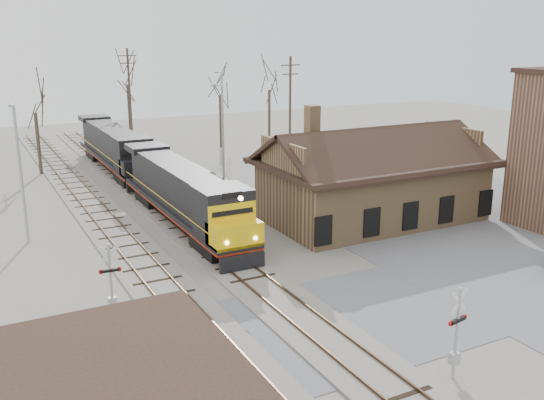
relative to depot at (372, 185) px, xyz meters
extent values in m
plane|color=gray|center=(-11.99, -12.00, -2.41)|extent=(140.00, 140.00, 0.00)
cube|color=slate|center=(-11.99, -12.00, -2.39)|extent=(60.00, 9.00, 0.03)
cube|color=slate|center=(6.01, -8.00, -2.39)|extent=(22.00, 26.00, 0.03)
cube|color=gray|center=(-11.99, 3.00, -2.35)|extent=(3.40, 90.00, 0.12)
cube|color=#473323|center=(-12.71, 3.00, -2.24)|extent=(0.08, 90.00, 0.14)
cube|color=#473323|center=(-11.27, 3.00, -2.24)|extent=(0.08, 90.00, 0.14)
cube|color=gray|center=(-16.49, 3.00, -2.35)|extent=(3.40, 90.00, 0.12)
cube|color=#473323|center=(-17.21, 3.00, -2.24)|extent=(0.08, 90.00, 0.14)
cube|color=#473323|center=(-15.77, 3.00, -2.24)|extent=(0.08, 90.00, 0.14)
cube|color=#9B7A50|center=(0.01, 0.00, -0.41)|extent=(14.00, 8.00, 4.00)
cube|color=black|center=(0.01, 0.00, 1.69)|extent=(15.20, 9.20, 0.30)
cube|color=black|center=(0.01, -2.30, 2.69)|extent=(15.00, 4.71, 2.66)
cube|color=black|center=(0.01, 2.30, 2.69)|extent=(15.00, 4.71, 2.66)
cube|color=#9B7A50|center=(-3.99, 1.50, 4.39)|extent=(0.80, 0.80, 2.20)
cube|color=black|center=(-11.99, -1.31, -1.90)|extent=(2.33, 3.72, 0.93)
cube|color=black|center=(-11.99, 10.78, -1.90)|extent=(2.33, 3.72, 0.93)
cube|color=black|center=(-11.99, 4.73, -1.15)|extent=(2.79, 18.60, 0.33)
cube|color=maroon|center=(-11.99, 4.73, -1.36)|extent=(2.81, 18.60, 0.11)
cube|color=black|center=(-11.99, 5.90, 0.29)|extent=(2.42, 13.49, 2.60)
cube|color=black|center=(-11.99, -2.15, 0.29)|extent=(2.79, 2.60, 2.60)
cube|color=yellow|center=(-11.99, -3.73, -0.50)|extent=(2.79, 1.67, 1.30)
cube|color=black|center=(-11.99, -4.67, -1.90)|extent=(2.60, 0.25, 0.93)
cylinder|color=#FFF2CC|center=(-11.99, -4.59, 1.69)|extent=(0.26, 0.10, 0.26)
cube|color=black|center=(-11.99, 17.79, -1.90)|extent=(2.33, 3.72, 0.93)
cube|color=black|center=(-11.99, 29.88, -1.90)|extent=(2.33, 3.72, 0.93)
cube|color=black|center=(-11.99, 23.84, -1.15)|extent=(2.79, 18.60, 0.33)
cube|color=maroon|center=(-11.99, 23.84, -1.36)|extent=(2.81, 18.60, 0.11)
cube|color=black|center=(-11.99, 25.00, 0.29)|extent=(2.42, 13.49, 2.60)
cube|color=black|center=(-11.99, 16.95, 0.29)|extent=(2.79, 2.60, 2.60)
cube|color=black|center=(-11.99, 15.37, -0.50)|extent=(2.79, 1.67, 1.30)
cube|color=black|center=(-11.99, 14.43, -1.90)|extent=(2.60, 0.25, 0.93)
cylinder|color=#A5A8AD|center=(-9.42, -17.79, -0.59)|extent=(0.13, 0.13, 3.64)
cube|color=silver|center=(-9.42, -17.79, 0.69)|extent=(0.94, 0.22, 0.95)
cube|color=silver|center=(-9.42, -17.79, 0.69)|extent=(0.94, 0.22, 0.95)
cube|color=black|center=(-9.42, -17.79, -0.04)|extent=(0.83, 0.30, 0.14)
cylinder|color=#B20C0C|center=(-9.83, -17.87, -0.04)|extent=(0.23, 0.12, 0.22)
cylinder|color=#B20C0C|center=(-9.02, -17.72, -0.04)|extent=(0.23, 0.12, 0.22)
cube|color=#A5A8AD|center=(-9.42, -17.79, -1.59)|extent=(0.36, 0.27, 0.46)
cylinder|color=#A5A8AD|center=(-19.47, -6.98, -0.63)|extent=(0.12, 0.12, 3.55)
cube|color=silver|center=(-19.47, -6.98, 0.61)|extent=(0.93, 0.10, 0.93)
cube|color=silver|center=(-19.47, -6.98, 0.61)|extent=(0.93, 0.10, 0.93)
cube|color=black|center=(-19.47, -6.98, -0.10)|extent=(0.81, 0.20, 0.13)
cylinder|color=#B20C0C|center=(-19.07, -7.01, -0.10)|extent=(0.22, 0.09, 0.21)
cylinder|color=#B20C0C|center=(-19.87, -6.96, -0.10)|extent=(0.22, 0.09, 0.21)
cube|color=#A5A8AD|center=(-19.47, -6.98, -1.61)|extent=(0.35, 0.27, 0.44)
cylinder|color=#A5A8AD|center=(-21.66, 5.80, 1.80)|extent=(0.18, 0.18, 8.41)
cylinder|color=#A5A8AD|center=(-21.66, 6.70, 5.90)|extent=(0.12, 1.80, 0.12)
cube|color=#A5A8AD|center=(-21.66, 7.50, 5.80)|extent=(0.25, 0.50, 0.12)
cylinder|color=#A5A8AD|center=(-7.62, 7.94, 2.06)|extent=(0.18, 0.18, 8.93)
cylinder|color=#A5A8AD|center=(-7.62, 8.84, 6.43)|extent=(0.12, 1.80, 0.12)
cube|color=#A5A8AD|center=(-7.62, 9.64, 6.33)|extent=(0.25, 0.50, 0.12)
cylinder|color=#A5A8AD|center=(-0.56, 24.58, 1.96)|extent=(0.18, 0.18, 8.74)
cylinder|color=#A5A8AD|center=(-0.56, 25.48, 6.24)|extent=(0.12, 1.80, 0.12)
cube|color=#A5A8AD|center=(-0.56, 26.28, 6.14)|extent=(0.25, 0.50, 0.12)
cylinder|color=#382D23|center=(-7.22, 35.25, 3.04)|extent=(0.24, 0.24, 10.89)
cube|color=#382D23|center=(-7.22, 35.25, 7.68)|extent=(2.00, 0.10, 0.10)
cube|color=#382D23|center=(-7.22, 35.25, 6.88)|extent=(1.60, 0.10, 0.10)
cylinder|color=#382D23|center=(2.65, 16.32, 2.83)|extent=(0.24, 0.24, 10.48)
cube|color=#382D23|center=(2.65, 16.32, 7.27)|extent=(2.00, 0.10, 0.10)
cube|color=#382D23|center=(2.65, 16.32, 6.47)|extent=(1.60, 0.10, 0.10)
cylinder|color=#382D23|center=(-18.36, 25.46, 0.38)|extent=(0.32, 0.32, 5.57)
cylinder|color=#382D23|center=(-7.63, 34.31, 1.12)|extent=(0.32, 0.32, 7.06)
cylinder|color=#382D23|center=(1.58, 30.33, 0.50)|extent=(0.32, 0.32, 5.81)
cylinder|color=#382D23|center=(6.66, 28.27, 0.77)|extent=(0.32, 0.32, 6.36)
camera|label=1|loc=(-24.66, -32.41, 9.99)|focal=40.00mm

